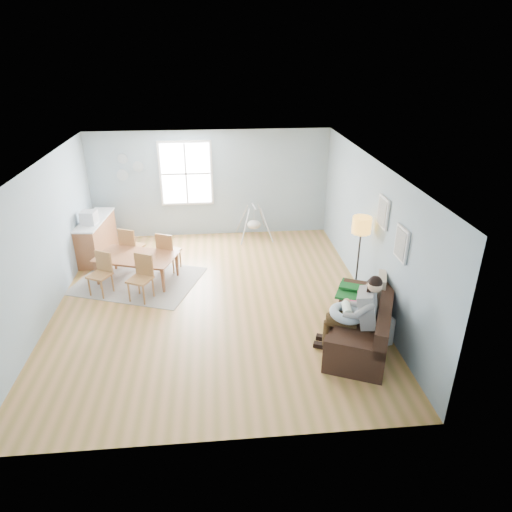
{
  "coord_description": "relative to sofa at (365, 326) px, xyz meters",
  "views": [
    {
      "loc": [
        0.09,
        -7.78,
        4.59
      ],
      "look_at": [
        0.81,
        -0.14,
        1.0
      ],
      "focal_mm": 32.0,
      "sensor_mm": 36.0,
      "label": 1
    }
  ],
  "objects": [
    {
      "name": "window",
      "position": [
        -3.11,
        5.03,
        1.35
      ],
      "size": [
        1.32,
        0.08,
        1.62
      ],
      "color": "white",
      "rests_on": "room"
    },
    {
      "name": "green_throw",
      "position": [
        0.21,
        0.68,
        0.24
      ],
      "size": [
        1.21,
        1.12,
        0.04
      ],
      "primitive_type": "cube",
      "rotation": [
        0.0,
        0.0,
        -0.45
      ],
      "color": "#14581F",
      "rests_on": "sofa"
    },
    {
      "name": "dining_table",
      "position": [
        -4.11,
        2.54,
        -0.02
      ],
      "size": [
        1.83,
        1.37,
        0.57
      ],
      "primitive_type": "imported",
      "rotation": [
        0.0,
        0.0,
        -0.32
      ],
      "color": "brown",
      "rests_on": "rug"
    },
    {
      "name": "beige_pillow",
      "position": [
        0.37,
        0.42,
        0.46
      ],
      "size": [
        0.3,
        0.5,
        0.48
      ],
      "primitive_type": "cube",
      "rotation": [
        0.0,
        0.0,
        -0.37
      ],
      "color": "tan",
      "rests_on": "sofa"
    },
    {
      "name": "chair_nw",
      "position": [
        -4.32,
        3.26,
        0.23
      ],
      "size": [
        0.56,
        0.56,
        0.94
      ],
      "color": "olive",
      "rests_on": "rug"
    },
    {
      "name": "rug",
      "position": [
        -4.11,
        2.54,
        -0.3
      ],
      "size": [
        2.93,
        2.58,
        0.01
      ],
      "primitive_type": "cube",
      "rotation": [
        0.0,
        0.0,
        -0.34
      ],
      "color": "gray",
      "rests_on": "room"
    },
    {
      "name": "room",
      "position": [
        -2.51,
        1.57,
        2.12
      ],
      "size": [
        8.4,
        9.4,
        3.9
      ],
      "color": "olive"
    },
    {
      "name": "storage_cube",
      "position": [
        0.18,
        -0.04,
        -0.06
      ],
      "size": [
        0.53,
        0.49,
        0.49
      ],
      "color": "silver",
      "rests_on": "room"
    },
    {
      "name": "nursing_pillow",
      "position": [
        -0.39,
        -0.16,
        0.36
      ],
      "size": [
        0.71,
        0.7,
        0.22
      ],
      "primitive_type": "torus",
      "rotation": [
        0.0,
        0.14,
        -0.32
      ],
      "color": "#A9BDD4",
      "rests_on": "father"
    },
    {
      "name": "floor_lamp",
      "position": [
        0.24,
        1.37,
        1.12
      ],
      "size": [
        0.35,
        0.35,
        1.72
      ],
      "color": "black",
      "rests_on": "room"
    },
    {
      "name": "chair_ne",
      "position": [
        -3.49,
        2.97,
        0.21
      ],
      "size": [
        0.54,
        0.54,
        0.91
      ],
      "color": "olive",
      "rests_on": "rug"
    },
    {
      "name": "counter",
      "position": [
        -5.21,
        3.93,
        0.17
      ],
      "size": [
        0.64,
        1.69,
        0.93
      ],
      "color": "brown",
      "rests_on": "room"
    },
    {
      "name": "chair_sw",
      "position": [
        -4.72,
        2.12,
        0.18
      ],
      "size": [
        0.53,
        0.53,
        0.87
      ],
      "color": "olive",
      "rests_on": "rug"
    },
    {
      "name": "toddler",
      "position": [
        0.01,
        0.22,
        0.42
      ],
      "size": [
        0.59,
        0.42,
        0.87
      ],
      "color": "silver",
      "rests_on": "sofa"
    },
    {
      "name": "pictures",
      "position": [
        0.46,
        0.52,
        1.55
      ],
      "size": [
        0.05,
        1.34,
        0.74
      ],
      "color": "white",
      "rests_on": "room"
    },
    {
      "name": "infant",
      "position": [
        -0.38,
        -0.12,
        0.46
      ],
      "size": [
        0.19,
        0.39,
        0.15
      ],
      "color": "white",
      "rests_on": "nursing_pillow"
    },
    {
      "name": "chair_se",
      "position": [
        -3.89,
        1.83,
        0.21
      ],
      "size": [
        0.55,
        0.55,
        0.91
      ],
      "color": "olive",
      "rests_on": "rug"
    },
    {
      "name": "sofa",
      "position": [
        0.0,
        0.0,
        0.0
      ],
      "size": [
        1.69,
        2.31,
        0.86
      ],
      "color": "black",
      "rests_on": "room"
    },
    {
      "name": "baby_swing",
      "position": [
        -1.44,
        4.67,
        0.08
      ],
      "size": [
        0.93,
        0.94,
        0.86
      ],
      "color": "silver",
      "rests_on": "room"
    },
    {
      "name": "wall_plates",
      "position": [
        -4.51,
        5.04,
        1.53
      ],
      "size": [
        0.67,
        0.02,
        0.66
      ],
      "color": "#90A4AD",
      "rests_on": "room"
    },
    {
      "name": "monitor",
      "position": [
        -5.22,
        3.62,
        0.77
      ],
      "size": [
        0.36,
        0.35,
        0.3
      ],
      "color": "silver",
      "rests_on": "counter"
    },
    {
      "name": "father",
      "position": [
        -0.24,
        -0.22,
        0.44
      ],
      "size": [
        1.05,
        0.75,
        1.4
      ],
      "color": "#949496",
      "rests_on": "sofa"
    }
  ]
}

